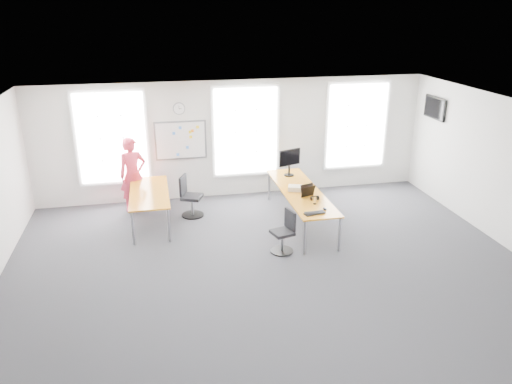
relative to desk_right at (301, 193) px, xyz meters
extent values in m
plane|color=#28282D|center=(-1.17, -1.90, -0.73)|extent=(10.00, 10.00, 0.00)
plane|color=white|center=(-1.17, -1.90, 2.27)|extent=(10.00, 10.00, 0.00)
plane|color=white|center=(-1.17, 2.10, 0.77)|extent=(10.00, 0.00, 10.00)
plane|color=white|center=(-1.17, -5.90, 0.77)|extent=(10.00, 0.00, 10.00)
plane|color=white|center=(3.83, -1.90, 0.77)|extent=(0.00, 10.00, 10.00)
cube|color=white|center=(-4.17, 2.07, 0.97)|extent=(1.60, 0.06, 2.20)
cube|color=white|center=(-0.87, 2.07, 0.97)|extent=(1.60, 0.06, 2.20)
cube|color=white|center=(2.13, 2.07, 0.97)|extent=(1.60, 0.06, 2.20)
cube|color=orange|center=(0.00, 0.00, 0.03)|extent=(0.85, 3.20, 0.03)
cylinder|color=gray|center=(-0.37, -1.54, -0.36)|extent=(0.05, 0.05, 0.75)
cylinder|color=gray|center=(0.37, -1.54, -0.36)|extent=(0.05, 0.05, 0.75)
cylinder|color=gray|center=(-0.37, 1.54, -0.36)|extent=(0.05, 0.05, 0.75)
cylinder|color=gray|center=(0.37, 1.54, -0.36)|extent=(0.05, 0.05, 0.75)
cube|color=orange|center=(-3.37, 0.63, 0.04)|extent=(0.86, 2.14, 0.03)
cylinder|color=gray|center=(-3.74, -0.38, -0.35)|extent=(0.05, 0.05, 0.75)
cylinder|color=gray|center=(-3.00, -0.38, -0.35)|extent=(0.05, 0.05, 0.75)
cylinder|color=gray|center=(-3.74, 1.64, -0.35)|extent=(0.05, 0.05, 0.75)
cylinder|color=gray|center=(-3.00, 1.64, -0.35)|extent=(0.05, 0.05, 0.75)
cylinder|color=black|center=(-0.78, -1.33, -0.72)|extent=(0.47, 0.47, 0.03)
cylinder|color=gray|center=(-0.78, -1.33, -0.51)|extent=(0.05, 0.05, 0.38)
cube|color=black|center=(-0.78, -1.33, -0.30)|extent=(0.49, 0.49, 0.06)
cube|color=black|center=(-0.60, -1.28, -0.05)|extent=(0.15, 0.38, 0.41)
cylinder|color=black|center=(-2.39, 0.89, -0.71)|extent=(0.53, 0.53, 0.03)
cylinder|color=gray|center=(-2.39, 0.89, -0.48)|extent=(0.06, 0.06, 0.43)
cube|color=black|center=(-2.39, 0.89, -0.25)|extent=(0.58, 0.58, 0.07)
cube|color=black|center=(-2.58, 0.97, 0.03)|extent=(0.21, 0.41, 0.46)
imported|color=#E63751|center=(-3.73, 1.53, 0.18)|extent=(0.76, 0.62, 1.81)
cube|color=white|center=(-2.52, 2.07, 0.82)|extent=(1.20, 0.03, 0.90)
cylinder|color=gray|center=(-2.52, 2.07, 1.62)|extent=(0.30, 0.04, 0.30)
cube|color=black|center=(3.78, 1.10, 1.57)|extent=(0.06, 0.90, 0.55)
cube|color=black|center=(-0.10, -1.32, 0.06)|extent=(0.46, 0.25, 0.02)
ellipsoid|color=black|center=(0.16, -1.18, 0.07)|extent=(0.11, 0.14, 0.05)
cylinder|color=black|center=(0.06, -0.83, 0.05)|extent=(0.09, 0.09, 0.01)
cylinder|color=black|center=(0.06, -0.62, 0.10)|extent=(0.04, 0.09, 0.09)
cylinder|color=black|center=(0.20, -0.62, 0.10)|extent=(0.04, 0.09, 0.09)
cylinder|color=gold|center=(0.06, -0.62, 0.10)|extent=(0.01, 0.09, 0.09)
cube|color=black|center=(0.13, -0.62, 0.14)|extent=(0.16, 0.02, 0.01)
cube|color=black|center=(0.05, -0.32, 0.18)|extent=(0.33, 0.17, 0.27)
cube|color=#E44D10|center=(0.05, -0.40, 0.17)|extent=(0.32, 0.18, 0.24)
cube|color=black|center=(0.05, -0.41, 0.18)|extent=(0.34, 0.19, 0.26)
cube|color=beige|center=(-0.12, 0.04, 0.10)|extent=(0.37, 0.33, 0.11)
cylinder|color=black|center=(0.02, 1.09, 0.06)|extent=(0.24, 0.24, 0.02)
cylinder|color=black|center=(0.02, 1.09, 0.18)|extent=(0.05, 0.05, 0.24)
cube|color=black|center=(0.02, 1.07, 0.52)|extent=(0.58, 0.24, 0.40)
cube|color=black|center=(0.02, 1.05, 0.52)|extent=(0.53, 0.19, 0.36)
camera|label=1|loc=(-3.16, -10.12, 4.04)|focal=35.00mm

